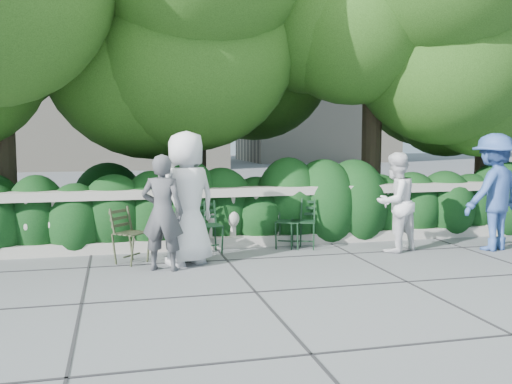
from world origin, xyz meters
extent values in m
plane|color=#53555B|center=(0.00, 0.00, 0.00)|extent=(90.00, 90.00, 0.00)
cube|color=#9E998E|center=(0.00, 1.80, 0.09)|extent=(12.00, 0.32, 0.18)
cube|color=#9E998E|center=(0.00, 1.80, 0.93)|extent=(12.00, 0.36, 0.14)
cylinder|color=#3F3023|center=(-4.00, 3.40, 1.40)|extent=(0.40, 0.40, 2.80)
cylinder|color=#3F3023|center=(-0.50, 4.00, 1.70)|extent=(0.40, 0.40, 3.40)
cylinder|color=#3F3023|center=(3.00, 3.30, 1.50)|extent=(0.40, 0.40, 3.00)
ellipsoid|color=#1B3D10|center=(3.00, 2.84, 3.92)|extent=(5.52, 5.52, 4.14)
cylinder|color=#3F3023|center=(6.00, 3.80, 1.30)|extent=(0.40, 0.40, 2.60)
ellipsoid|color=#1B3D10|center=(6.00, 3.40, 3.40)|extent=(4.80, 4.80, 3.60)
imported|color=silver|center=(-1.11, 0.68, 0.97)|extent=(1.11, 0.95, 1.93)
imported|color=#434449|center=(-1.48, 0.40, 0.81)|extent=(0.69, 0.57, 1.62)
imported|color=white|center=(2.26, 0.81, 0.80)|extent=(0.95, 0.87, 1.60)
imported|color=#304E91|center=(3.88, 0.56, 0.95)|extent=(1.38, 1.05, 1.90)
camera|label=1|loc=(-2.09, -7.47, 1.88)|focal=40.00mm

